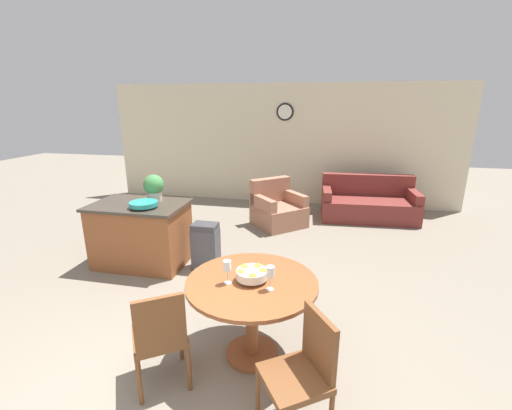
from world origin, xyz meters
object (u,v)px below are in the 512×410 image
object	(u,v)px
wine_glass_right	(270,273)
couch	(368,204)
teal_bowl	(144,204)
armchair	(278,210)
wine_glass_left	(227,267)
dining_chair_near_left	(160,334)
dining_chair_near_right	(303,368)
potted_plant	(154,187)
trash_bin	(206,246)
dining_table	(252,299)
fruit_bowl	(252,274)
kitchen_island	(141,234)

from	to	relation	value
wine_glass_right	couch	xyz separation A→B (m)	(1.27, 4.50, -0.64)
teal_bowl	armchair	size ratio (longest dim) A/B	0.32
wine_glass_left	dining_chair_near_left	bearing A→B (deg)	-135.78
dining_chair_near_right	potted_plant	xyz separation A→B (m)	(-2.35, 2.40, 0.61)
wine_glass_left	dining_chair_near_right	bearing A→B (deg)	-38.21
couch	armchair	distance (m)	1.92
wine_glass_left	trash_bin	xyz separation A→B (m)	(-0.82, 1.67, -0.60)
couch	teal_bowl	bearing A→B (deg)	-140.82
dining_table	teal_bowl	size ratio (longest dim) A/B	3.10
fruit_bowl	couch	size ratio (longest dim) A/B	0.15
dining_chair_near_left	armchair	bearing A→B (deg)	51.70
dining_chair_near_right	wine_glass_right	bearing A→B (deg)	-1.64
dining_chair_near_right	dining_table	bearing A→B (deg)	5.10
teal_bowl	couch	distance (m)	4.48
wine_glass_left	couch	distance (m)	4.81
teal_bowl	trash_bin	xyz separation A→B (m)	(0.79, 0.19, -0.63)
trash_bin	dining_chair_near_left	bearing A→B (deg)	-79.66
kitchen_island	potted_plant	size ratio (longest dim) A/B	3.47
kitchen_island	trash_bin	xyz separation A→B (m)	(0.96, 0.04, -0.13)
teal_bowl	armchair	bearing A→B (deg)	55.64
fruit_bowl	kitchen_island	xyz separation A→B (m)	(-1.99, 1.55, -0.39)
wine_glass_left	couch	world-z (taller)	wine_glass_left
teal_bowl	potted_plant	distance (m)	0.40
teal_bowl	couch	size ratio (longest dim) A/B	0.20
kitchen_island	trash_bin	distance (m)	0.97
dining_chair_near_left	wine_glass_left	bearing A→B (deg)	10.64
armchair	trash_bin	bearing A→B (deg)	-151.58
armchair	dining_chair_near_left	bearing A→B (deg)	-136.59
wine_glass_right	couch	size ratio (longest dim) A/B	0.11
potted_plant	armchair	world-z (taller)	potted_plant
trash_bin	armchair	bearing A→B (deg)	70.30
dining_table	wine_glass_right	distance (m)	0.40
dining_chair_near_left	potted_plant	bearing A→B (deg)	84.25
fruit_bowl	wine_glass_right	xyz separation A→B (m)	(0.18, -0.11, 0.09)
wine_glass_right	teal_bowl	distance (m)	2.50
dining_chair_near_right	couch	xyz separation A→B (m)	(0.94, 5.03, -0.22)
wine_glass_right	armchair	xyz separation A→B (m)	(-0.48, 3.72, -0.64)
dining_table	dining_chair_near_left	xyz separation A→B (m)	(-0.64, -0.51, -0.09)
trash_bin	fruit_bowl	bearing A→B (deg)	-57.24
dining_chair_near_left	couch	size ratio (longest dim) A/B	0.48
dining_chair_near_right	kitchen_island	distance (m)	3.32
trash_bin	couch	size ratio (longest dim) A/B	0.35
dining_chair_near_right	kitchen_island	xyz separation A→B (m)	(-2.50, 2.19, -0.05)
potted_plant	couch	world-z (taller)	potted_plant
couch	dining_chair_near_right	bearing A→B (deg)	-103.97
teal_bowl	trash_bin	bearing A→B (deg)	13.68
dining_chair_near_left	fruit_bowl	xyz separation A→B (m)	(0.64, 0.51, 0.34)
fruit_bowl	teal_bowl	xyz separation A→B (m)	(-1.81, 1.40, 0.12)
kitchen_island	teal_bowl	distance (m)	0.56
wine_glass_left	trash_bin	bearing A→B (deg)	116.29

